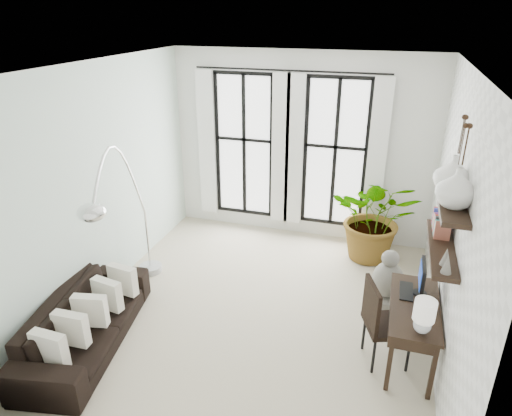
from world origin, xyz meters
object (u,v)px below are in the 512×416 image
at_px(arc_lamp, 118,183).
at_px(plant, 376,217).
at_px(buddha, 387,282).
at_px(desk, 414,311).
at_px(sofa, 85,321).
at_px(desk_chair, 381,318).

bearing_deg(arc_lamp, plant, 36.71).
height_order(plant, buddha, plant).
relative_size(plant, desk, 1.15).
relative_size(arc_lamp, buddha, 2.75).
relative_size(desk, buddha, 1.51).
bearing_deg(plant, buddha, -77.82).
xyz_separation_m(plant, buddha, (0.27, -1.27, -0.38)).
xyz_separation_m(desk, buddha, (-0.30, 1.08, -0.35)).
bearing_deg(arc_lamp, sofa, -96.62).
bearing_deg(desk_chair, arc_lamp, 156.99).
xyz_separation_m(desk_chair, buddha, (0.05, 1.17, -0.24)).
height_order(plant, desk, plant).
distance_m(desk, arc_lamp, 3.81).
distance_m(desk, buddha, 1.17).
height_order(desk, desk_chair, desk).
bearing_deg(plant, sofa, -135.07).
height_order(arc_lamp, buddha, arc_lamp).
relative_size(sofa, arc_lamp, 0.95).
distance_m(sofa, buddha, 3.94).
distance_m(arc_lamp, buddha, 3.79).
height_order(desk, arc_lamp, arc_lamp).
bearing_deg(plant, arc_lamp, -143.29).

